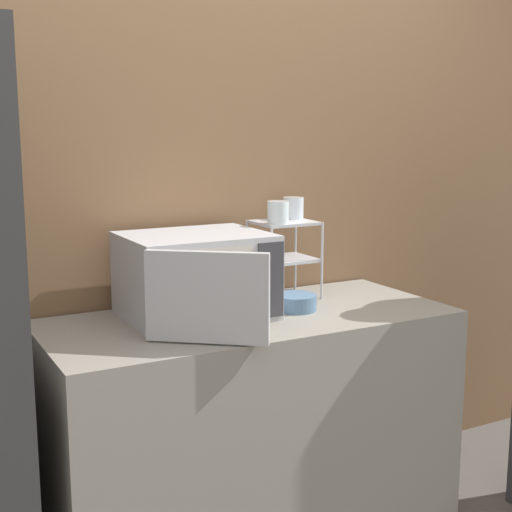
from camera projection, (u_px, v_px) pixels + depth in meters
name	position (u px, v px, depth m)	size (l,w,h in m)	color
wall_back	(207.00, 195.00, 2.86)	(8.00, 0.06, 2.60)	brown
counter	(250.00, 429.00, 2.69)	(1.51, 0.66, 0.88)	gray
microwave	(196.00, 276.00, 2.56)	(0.53, 0.67, 0.31)	#ADADB2
dish_rack	(284.00, 243.00, 2.87)	(0.24, 0.21, 0.31)	#B2B2B7
glass_front_left	(278.00, 212.00, 2.77)	(0.08, 0.08, 0.09)	silver
glass_back_right	(293.00, 208.00, 2.92)	(0.08, 0.08, 0.09)	silver
bowl	(295.00, 303.00, 2.69)	(0.16, 0.16, 0.06)	slate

